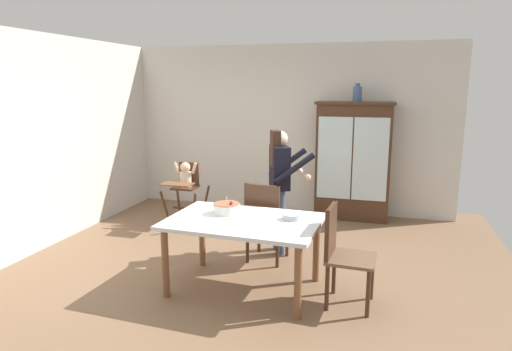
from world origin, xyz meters
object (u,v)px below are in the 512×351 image
Objects in this scene: ceramic_vase at (357,94)px; dining_chair_far_side at (265,217)px; china_cabinet at (353,161)px; dining_table at (244,228)px; dining_chair_right_end at (341,248)px; high_chair_with_toddler at (185,182)px; birthday_cake at (227,208)px; adult_person at (280,176)px; serving_bowl at (291,217)px.

dining_chair_far_side is at bearing -112.44° from ceramic_vase.
china_cabinet reaches higher than dining_chair_far_side.
ceramic_vase is 2.67m from dining_chair_far_side.
dining_chair_far_side is (-0.85, -2.11, -0.36)m from china_cabinet.
dining_chair_right_end reaches higher than dining_table.
china_cabinet is 1.91× the size of high_chair_with_toddler.
ceramic_vase reaches higher than birthday_cake.
adult_person is 8.50× the size of serving_bowl.
high_chair_with_toddler is at bearing 126.85° from birthday_cake.
dining_chair_far_side is (1.50, -1.09, -0.10)m from high_chair_with_toddler.
serving_bowl is (-0.42, -2.69, -0.15)m from china_cabinet.
ceramic_vase reaches higher than dining_chair_far_side.
high_chair_with_toddler is 0.62× the size of adult_person.
ceramic_vase is 3.24m from dining_table.
ceramic_vase reaches higher than adult_person.
china_cabinet is 2.90m from dining_chair_right_end.
dining_chair_right_end reaches higher than high_chair_with_toddler.
china_cabinet reaches higher than dining_chair_right_end.
china_cabinet is 2.58m from high_chair_with_toddler.
ceramic_vase is at bearing -48.12° from adult_person.
birthday_cake is (-1.14, -2.67, -1.14)m from ceramic_vase.
dining_chair_far_side is (-0.09, -0.39, -0.41)m from adult_person.
birthday_cake is 0.29× the size of dining_chair_right_end.
adult_person is 1.59× the size of dining_chair_right_end.
dining_chair_far_side is at bearing 126.05° from serving_bowl.
high_chair_with_toddler is 0.99× the size of dining_chair_far_side.
serving_bowl is (0.70, -0.03, -0.03)m from birthday_cake.
serving_bowl is (1.93, -1.67, 0.11)m from high_chair_with_toddler.
china_cabinet is 1.89× the size of dining_chair_far_side.
dining_chair_right_end is (0.07, -2.88, -1.38)m from ceramic_vase.
birthday_cake reaches higher than dining_table.
serving_bowl is (0.46, 0.13, 0.12)m from dining_table.
adult_person is 1.59× the size of dining_chair_far_side.
dining_chair_right_end is (0.85, -1.16, -0.41)m from adult_person.
dining_chair_far_side is (0.03, 0.72, -0.10)m from dining_table.
ceramic_vase reaches higher than dining_chair_right_end.
dining_table is at bearing -163.92° from serving_bowl.
china_cabinet is 10.08× the size of serving_bowl.
dining_chair_right_end is (1.21, -0.21, -0.24)m from birthday_cake.
birthday_cake is at bearing -112.78° from china_cabinet.
birthday_cake is at bearing -113.13° from ceramic_vase.
dining_table is at bearing 149.96° from adult_person.
high_chair_with_toddler is 1.85m from dining_chair_far_side.
dining_table is 5.58× the size of birthday_cake.
china_cabinet is at bearing -169.80° from ceramic_vase.
dining_chair_right_end is at bearing -9.94° from birthday_cake.
adult_person is at bearing 69.21° from birthday_cake.
adult_person reaches higher than high_chair_with_toddler.
dining_chair_far_side is (-0.87, -2.11, -1.38)m from ceramic_vase.
adult_person reaches higher than dining_chair_right_end.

